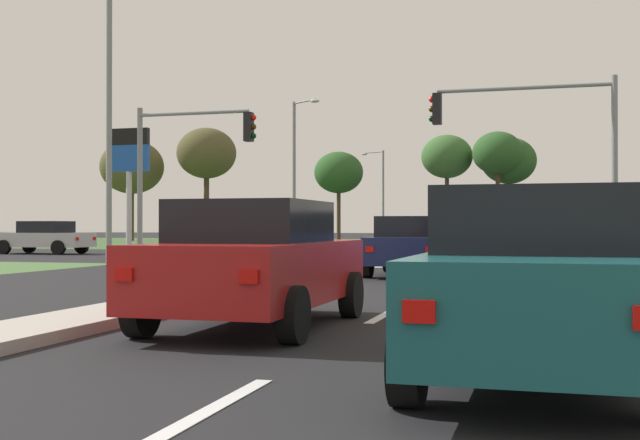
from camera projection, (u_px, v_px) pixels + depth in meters
name	position (u px, v px, depth m)	size (l,w,h in m)	color
ground_plane	(396.00, 258.00, 31.63)	(200.00, 200.00, 0.00)	black
grass_verge_far_left	(128.00, 242.00, 62.16)	(35.00, 35.00, 0.01)	#385B2D
median_island_near	(187.00, 299.00, 13.35)	(1.20, 22.00, 0.14)	#ADA89E
median_island_far	(462.00, 243.00, 55.68)	(1.20, 36.00, 0.14)	gray
lane_dash_near	(217.00, 406.00, 5.71)	(0.14, 2.00, 0.01)	silver
lane_dash_second	(384.00, 315.00, 11.49)	(0.14, 2.00, 0.01)	silver
lane_dash_third	(439.00, 285.00, 17.26)	(0.14, 2.00, 0.01)	silver
lane_dash_fourth	(466.00, 270.00, 23.03)	(0.14, 2.00, 0.01)	silver
edge_line_right	(622.00, 308.00, 12.44)	(0.14, 24.00, 0.01)	silver
stop_bar_near	(480.00, 269.00, 23.86)	(6.40, 0.50, 0.01)	silver
crosswalk_bar_near	(190.00, 262.00, 28.38)	(0.70, 2.80, 0.01)	silver
crosswalk_bar_second	(220.00, 262.00, 28.06)	(0.70, 2.80, 0.01)	silver
crosswalk_bar_third	(251.00, 263.00, 27.75)	(0.70, 2.80, 0.01)	silver
crosswalk_bar_fourth	(283.00, 263.00, 27.43)	(0.70, 2.80, 0.01)	silver
crosswalk_bar_fifth	(315.00, 263.00, 27.12)	(0.70, 2.80, 0.01)	silver
crosswalk_bar_sixth	(348.00, 264.00, 26.80)	(0.70, 2.80, 0.01)	silver
crosswalk_bar_seventh	(382.00, 264.00, 26.49)	(0.70, 2.80, 0.01)	silver
crosswalk_bar_eighth	(417.00, 265.00, 26.18)	(0.70, 2.80, 0.01)	silver
car_teal_near	(537.00, 282.00, 6.84)	(1.94, 4.54, 1.59)	#19565B
car_white_second	(491.00, 238.00, 32.16)	(4.56, 2.09, 1.54)	silver
car_red_third	(256.00, 263.00, 10.21)	(2.05, 4.19, 1.60)	#A31919
car_grey_fourth	(414.00, 234.00, 51.09)	(1.94, 4.28, 1.49)	slate
car_navy_sixth	(414.00, 245.00, 20.76)	(2.09, 4.19, 1.52)	#161E47
car_silver_seventh	(44.00, 237.00, 36.30)	(4.37, 2.03, 1.48)	#B7B7BC
car_blue_eighth	(540.00, 246.00, 18.50)	(2.05, 4.53, 1.61)	navy
traffic_signal_near_left	(182.00, 155.00, 26.95)	(4.29, 0.32, 5.28)	gray
traffic_signal_near_right	(543.00, 136.00, 23.78)	(5.46, 0.32, 5.62)	gray
street_lamp_second	(114.00, 97.00, 27.68)	(1.99, 1.27, 10.31)	gray
street_lamp_third	(296.00, 165.00, 47.54)	(2.01, 1.45, 8.61)	gray
street_lamp_fourth	(381.00, 189.00, 73.52)	(2.34, 1.21, 8.10)	gray
fuel_price_totem	(129.00, 163.00, 33.64)	(1.80, 0.24, 5.34)	silver
treeline_near	(132.00, 167.00, 66.81)	(5.26, 5.26, 8.37)	#423323
treeline_second	(207.00, 154.00, 66.06)	(4.88, 4.88, 9.28)	#423323
treeline_third	(339.00, 173.00, 64.37)	(3.91, 3.91, 7.17)	#423323
treeline_fourth	(447.00, 157.00, 59.71)	(3.78, 3.78, 8.00)	#423323
treeline_fifth	(498.00, 154.00, 57.36)	(3.59, 3.59, 7.97)	#423323
treeline_sixth	(509.00, 161.00, 58.70)	(3.99, 3.99, 7.70)	#423323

